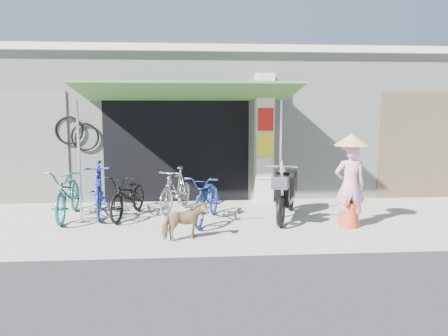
{
  "coord_description": "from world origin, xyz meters",
  "views": [
    {
      "loc": [
        -0.85,
        -7.72,
        2.17
      ],
      "look_at": [
        -0.2,
        1.0,
        1.0
      ],
      "focal_mm": 35.0,
      "sensor_mm": 36.0,
      "label": 1
    }
  ],
  "objects": [
    {
      "name": "nun",
      "position": [
        2.06,
        0.02,
        0.86
      ],
      "size": [
        0.64,
        0.64,
        1.74
      ],
      "rotation": [
        0.0,
        0.0,
        3.07
      ],
      "color": "pink",
      "rests_on": "ground"
    },
    {
      "name": "bike_blue",
      "position": [
        -2.76,
        1.27,
        0.56
      ],
      "size": [
        0.82,
        1.91,
        1.11
      ],
      "primitive_type": "imported",
      "rotation": [
        0.0,
        0.0,
        0.17
      ],
      "color": "navy",
      "rests_on": "ground"
    },
    {
      "name": "street_dog",
      "position": [
        -0.98,
        -0.62,
        0.32
      ],
      "size": [
        0.83,
        0.63,
        0.64
      ],
      "primitive_type": "imported",
      "rotation": [
        0.0,
        0.0,
        2.0
      ],
      "color": "#93814E",
      "rests_on": "ground"
    },
    {
      "name": "neighbour_right",
      "position": [
        5.0,
        2.59,
        1.3
      ],
      "size": [
        2.6,
        0.06,
        2.6
      ],
      "primitive_type": "cube",
      "color": "brown",
      "rests_on": "ground"
    },
    {
      "name": "bike_black",
      "position": [
        -2.14,
        1.09,
        0.45
      ],
      "size": [
        0.99,
        1.79,
        0.89
      ],
      "primitive_type": "imported",
      "rotation": [
        0.0,
        0.0,
        -0.25
      ],
      "color": "black",
      "rests_on": "ground"
    },
    {
      "name": "shop_pillar",
      "position": [
        0.85,
        2.45,
        1.5
      ],
      "size": [
        0.42,
        0.44,
        3.0
      ],
      "color": "beige",
      "rests_on": "ground"
    },
    {
      "name": "awning",
      "position": [
        -0.9,
        1.63,
        2.51
      ],
      "size": [
        4.6,
        1.88,
        2.72
      ],
      "color": "#37652D",
      "rests_on": "ground"
    },
    {
      "name": "bike_teal",
      "position": [
        -3.33,
        1.09,
        0.5
      ],
      "size": [
        0.77,
        1.95,
        1.01
      ],
      "primitive_type": "imported",
      "rotation": [
        0.0,
        0.0,
        0.06
      ],
      "color": "#156253",
      "rests_on": "ground"
    },
    {
      "name": "bike_silver",
      "position": [
        -1.19,
        1.51,
        0.48
      ],
      "size": [
        1.0,
        1.64,
        0.95
      ],
      "primitive_type": "imported",
      "rotation": [
        0.0,
        0.0,
        -0.37
      ],
      "color": "#A7A7AB",
      "rests_on": "ground"
    },
    {
      "name": "neighbour_left",
      "position": [
        -5.0,
        2.59,
        1.3
      ],
      "size": [
        2.6,
        0.06,
        2.6
      ],
      "primitive_type": "cube",
      "color": "#6B665B",
      "rests_on": "ground"
    },
    {
      "name": "bicycle_shop",
      "position": [
        -0.0,
        5.09,
        1.83
      ],
      "size": [
        12.3,
        5.3,
        3.66
      ],
      "color": "#A0A49C",
      "rests_on": "ground"
    },
    {
      "name": "ground",
      "position": [
        0.0,
        0.0,
        0.0
      ],
      "size": [
        80.0,
        80.0,
        0.0
      ],
      "primitive_type": "plane",
      "color": "#AEAA9D",
      "rests_on": "ground"
    },
    {
      "name": "moped",
      "position": [
        1.05,
        0.81,
        0.53
      ],
      "size": [
        0.91,
        1.97,
        1.16
      ],
      "rotation": [
        0.0,
        0.0,
        -0.35
      ],
      "color": "black",
      "rests_on": "ground"
    },
    {
      "name": "bike_navy",
      "position": [
        -0.56,
        0.61,
        0.47
      ],
      "size": [
        1.08,
        1.88,
        0.94
      ],
      "primitive_type": "imported",
      "rotation": [
        0.0,
        0.0,
        -0.28
      ],
      "color": "navy",
      "rests_on": "ground"
    }
  ]
}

